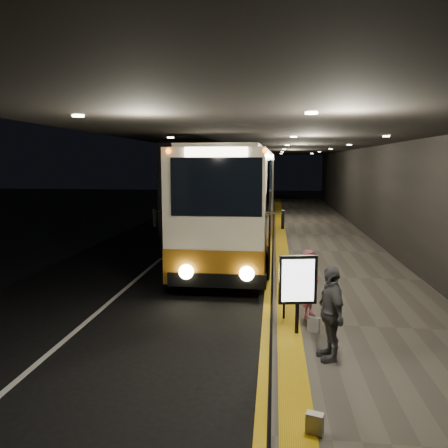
# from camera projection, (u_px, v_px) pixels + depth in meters

# --- Properties ---
(ground) EXTENTS (90.00, 90.00, 0.00)m
(ground) POSITION_uv_depth(u_px,v_px,m) (189.00, 286.00, 13.10)
(ground) COLOR black
(lane_line_white) EXTENTS (0.12, 50.00, 0.01)m
(lane_line_white) POSITION_uv_depth(u_px,v_px,m) (170.00, 251.00, 18.22)
(lane_line_white) COLOR silver
(lane_line_white) RESTS_ON ground
(kerb_stripe_yellow) EXTENTS (0.18, 50.00, 0.01)m
(kerb_stripe_yellow) POSITION_uv_depth(u_px,v_px,m) (270.00, 253.00, 17.75)
(kerb_stripe_yellow) COLOR gold
(kerb_stripe_yellow) RESTS_ON ground
(sidewalk) EXTENTS (4.50, 50.00, 0.15)m
(sidewalk) POSITION_uv_depth(u_px,v_px,m) (330.00, 253.00, 17.47)
(sidewalk) COLOR #514C44
(sidewalk) RESTS_ON ground
(tactile_strip) EXTENTS (0.50, 50.00, 0.01)m
(tactile_strip) POSITION_uv_depth(u_px,v_px,m) (282.00, 250.00, 17.68)
(tactile_strip) COLOR gold
(tactile_strip) RESTS_ON sidewalk
(terminal_wall) EXTENTS (0.10, 50.00, 6.00)m
(terminal_wall) POSITION_uv_depth(u_px,v_px,m) (392.00, 180.00, 16.81)
(terminal_wall) COLOR black
(terminal_wall) RESTS_ON ground
(support_columns) EXTENTS (0.80, 24.80, 4.40)m
(support_columns) POSITION_uv_depth(u_px,v_px,m) (170.00, 201.00, 16.90)
(support_columns) COLOR black
(support_columns) RESTS_ON ground
(canopy) EXTENTS (9.00, 50.00, 0.40)m
(canopy) POSITION_uv_depth(u_px,v_px,m) (275.00, 138.00, 17.09)
(canopy) COLOR black
(canopy) RESTS_ON support_columns
(coach_main) EXTENTS (2.90, 13.11, 4.07)m
(coach_main) POSITION_uv_depth(u_px,v_px,m) (237.00, 205.00, 17.61)
(coach_main) COLOR beige
(coach_main) RESTS_ON ground
(coach_second) EXTENTS (3.09, 12.89, 4.03)m
(coach_second) POSITION_uv_depth(u_px,v_px,m) (248.00, 190.00, 28.05)
(coach_second) COLOR beige
(coach_second) RESTS_ON ground
(coach_third) EXTENTS (2.38, 11.03, 3.46)m
(coach_third) POSITION_uv_depth(u_px,v_px,m) (259.00, 182.00, 43.74)
(coach_third) COLOR beige
(coach_third) RESTS_ON ground
(passenger_boarding) EXTENTS (0.56, 0.67, 1.58)m
(passenger_boarding) POSITION_uv_depth(u_px,v_px,m) (310.00, 284.00, 9.92)
(passenger_boarding) COLOR #C35B70
(passenger_boarding) RESTS_ON sidewalk
(passenger_waiting_grey) EXTENTS (0.73, 1.10, 1.73)m
(passenger_waiting_grey) POSITION_uv_depth(u_px,v_px,m) (330.00, 312.00, 7.80)
(passenger_waiting_grey) COLOR #424146
(passenger_waiting_grey) RESTS_ON sidewalk
(bag_polka) EXTENTS (0.28, 0.19, 0.31)m
(bag_polka) POSITION_uv_depth(u_px,v_px,m) (313.00, 324.00, 9.15)
(bag_polka) COLOR black
(bag_polka) RESTS_ON sidewalk
(bag_plain) EXTENTS (0.25, 0.19, 0.28)m
(bag_plain) POSITION_uv_depth(u_px,v_px,m) (315.00, 423.00, 5.71)
(bag_plain) COLOR silver
(bag_plain) RESTS_ON sidewalk
(info_sign) EXTENTS (0.79, 0.25, 1.65)m
(info_sign) POSITION_uv_depth(u_px,v_px,m) (298.00, 282.00, 8.91)
(info_sign) COLOR black
(info_sign) RESTS_ON sidewalk
(stanchion_post) EXTENTS (0.05, 0.05, 1.14)m
(stanchion_post) POSITION_uv_depth(u_px,v_px,m) (284.00, 295.00, 9.84)
(stanchion_post) COLOR black
(stanchion_post) RESTS_ON sidewalk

